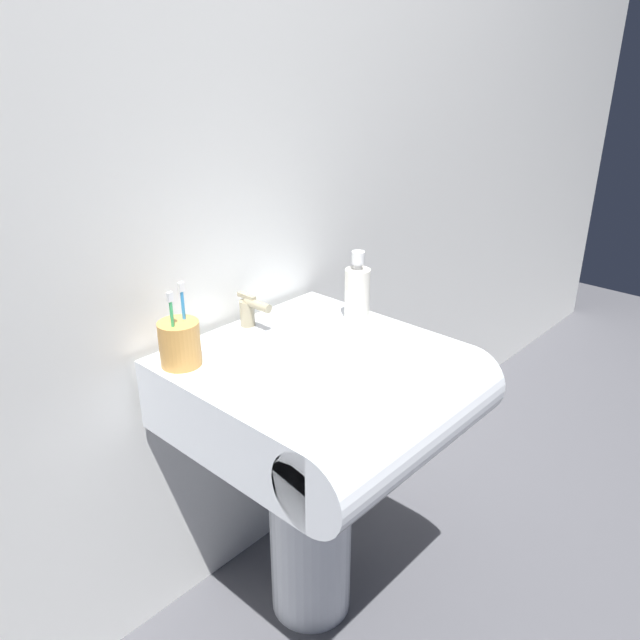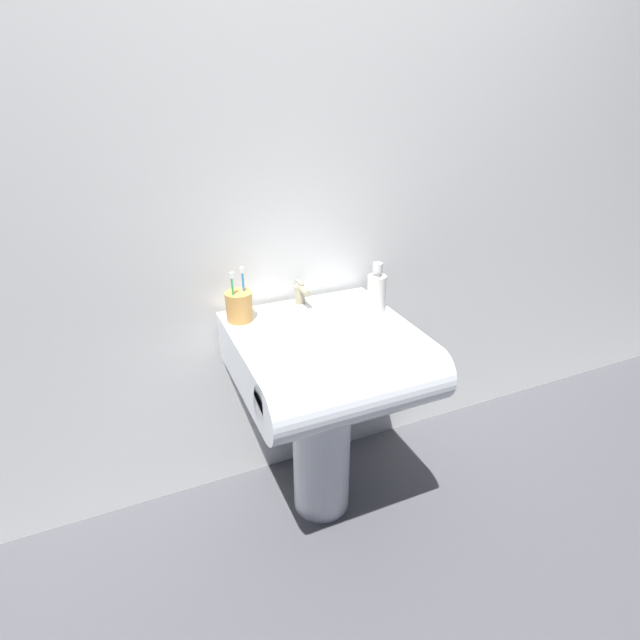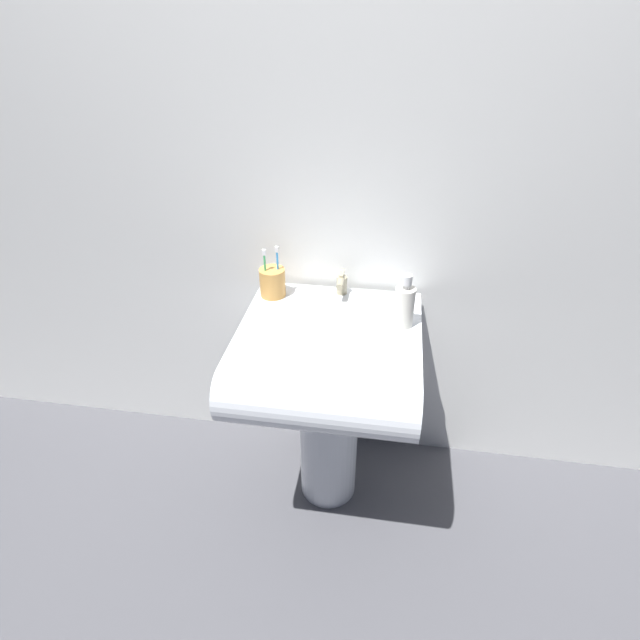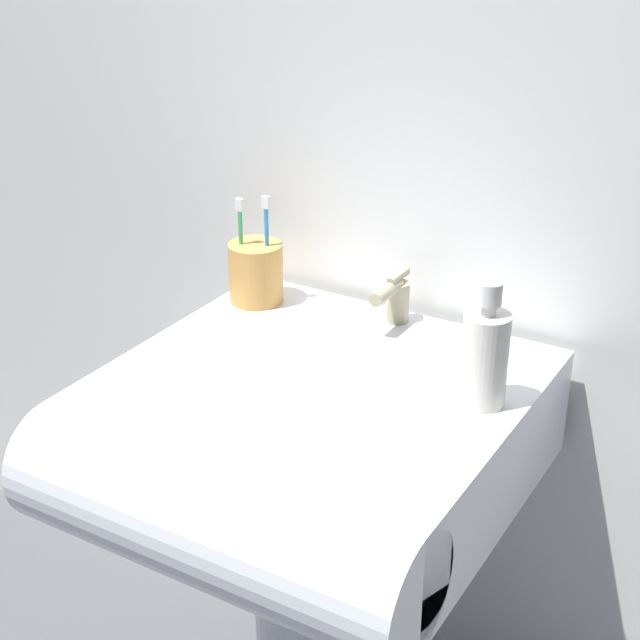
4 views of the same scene
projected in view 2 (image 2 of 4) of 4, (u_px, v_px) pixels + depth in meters
ground_plane at (321, 502)px, 1.95m from camera, size 6.00×6.00×0.00m
wall_back at (285, 174)px, 1.67m from camera, size 5.00×0.05×2.40m
sink_pedestal at (321, 442)px, 1.82m from camera, size 0.21×0.21×0.59m
sink_basin at (330, 360)px, 1.60m from camera, size 0.57×0.60×0.17m
faucet at (301, 293)px, 1.77m from camera, size 0.04×0.11×0.08m
toothbrush_cup at (239, 306)px, 1.65m from camera, size 0.09×0.09×0.18m
soap_bottle at (376, 292)px, 1.70m from camera, size 0.06×0.06×0.18m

